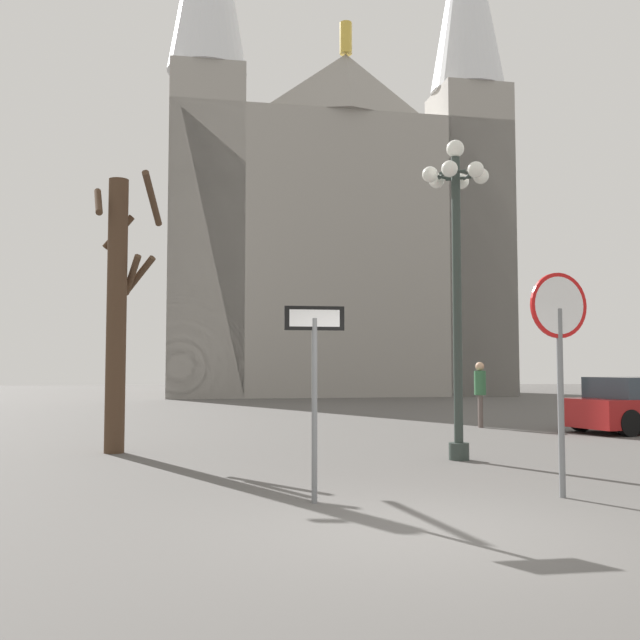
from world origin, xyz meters
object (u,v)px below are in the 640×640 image
at_px(pedestrian_walking, 480,387).
at_px(cathedral, 332,230).
at_px(bare_tree, 118,306).
at_px(one_way_arrow_sign, 314,372).
at_px(stop_sign, 559,337).
at_px(street_lamp, 456,252).

bearing_deg(pedestrian_walking, cathedral, 91.87).
bearing_deg(bare_tree, one_way_arrow_sign, -60.05).
bearing_deg(stop_sign, bare_tree, 138.76).
relative_size(street_lamp, pedestrian_walking, 3.24).
distance_m(cathedral, bare_tree, 30.83).
relative_size(stop_sign, bare_tree, 0.53).
xyz_separation_m(stop_sign, street_lamp, (-0.15, 3.76, 1.69)).
relative_size(bare_tree, pedestrian_walking, 3.00).
distance_m(cathedral, stop_sign, 35.39).
height_order(cathedral, bare_tree, cathedral).
bearing_deg(one_way_arrow_sign, bare_tree, 119.95).
height_order(one_way_arrow_sign, bare_tree, bare_tree).
xyz_separation_m(stop_sign, pedestrian_walking, (2.57, 10.43, -0.94)).
xyz_separation_m(one_way_arrow_sign, street_lamp, (2.99, 3.76, 2.13)).
height_order(stop_sign, pedestrian_walking, stop_sign).
bearing_deg(cathedral, stop_sign, -92.97).
xyz_separation_m(cathedral, bare_tree, (-8.14, -28.88, -7.09)).
height_order(cathedral, one_way_arrow_sign, cathedral).
distance_m(cathedral, pedestrian_walking, 25.60).
bearing_deg(street_lamp, stop_sign, -87.69).
height_order(cathedral, street_lamp, cathedral).
xyz_separation_m(stop_sign, bare_tree, (-6.35, 5.57, 0.81)).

